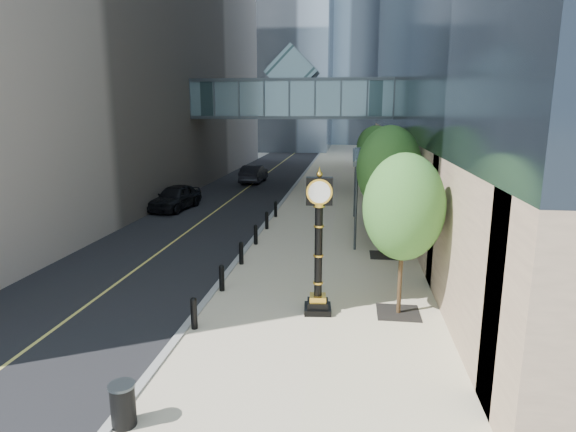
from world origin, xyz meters
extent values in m
plane|color=gray|center=(0.00, 0.00, 0.00)|extent=(320.00, 320.00, 0.00)
cube|color=black|center=(-7.00, 40.00, 0.01)|extent=(8.00, 180.00, 0.02)
cube|color=#C3B496|center=(1.00, 40.00, 0.03)|extent=(8.00, 180.00, 0.06)
cube|color=gray|center=(-3.00, 40.00, 0.04)|extent=(0.25, 180.00, 0.07)
cube|color=#A8BBD3|center=(-6.00, 120.00, 32.50)|extent=(22.00, 22.00, 65.00)
cube|color=slate|center=(-3.00, 28.00, 7.50)|extent=(17.00, 4.00, 3.00)
cube|color=#383F44|center=(-3.00, 28.00, 6.05)|extent=(17.00, 4.20, 0.25)
cube|color=#383F44|center=(-3.00, 28.00, 8.95)|extent=(17.00, 4.20, 0.25)
cube|color=slate|center=(-3.00, 28.00, 9.60)|extent=(4.24, 3.00, 4.24)
cube|color=#383F44|center=(3.50, 14.00, 4.20)|extent=(3.00, 8.00, 0.25)
cube|color=slate|center=(3.50, 14.00, 4.35)|extent=(2.80, 7.80, 0.06)
cylinder|color=#383F44|center=(2.20, 10.30, 2.10)|extent=(0.12, 0.12, 4.20)
cylinder|color=#383F44|center=(2.20, 17.70, 2.10)|extent=(0.12, 0.12, 4.20)
cylinder|color=black|center=(-2.70, 1.00, 0.51)|extent=(0.20, 0.20, 0.90)
cylinder|color=black|center=(-2.70, 4.20, 0.51)|extent=(0.20, 0.20, 0.90)
cylinder|color=black|center=(-2.70, 7.40, 0.51)|extent=(0.20, 0.20, 0.90)
cylinder|color=black|center=(-2.70, 10.60, 0.51)|extent=(0.20, 0.20, 0.90)
cylinder|color=black|center=(-2.70, 13.80, 0.51)|extent=(0.20, 0.20, 0.90)
cylinder|color=black|center=(-2.70, 17.00, 0.51)|extent=(0.20, 0.20, 0.90)
cube|color=black|center=(3.60, 3.00, 0.07)|extent=(1.40, 1.40, 0.02)
cylinder|color=#3D2E1A|center=(3.60, 3.00, 1.46)|extent=(0.14, 0.14, 2.80)
ellipsoid|color=#2A5C22|center=(3.60, 3.00, 3.63)|extent=(2.57, 2.57, 3.42)
cube|color=black|center=(3.60, 9.50, 0.07)|extent=(1.40, 1.40, 0.02)
cylinder|color=#3D2E1A|center=(3.60, 9.50, 1.63)|extent=(0.14, 0.14, 3.15)
ellipsoid|color=#2A5C22|center=(3.60, 9.50, 4.06)|extent=(2.88, 2.88, 3.84)
cube|color=black|center=(3.60, 16.00, 0.07)|extent=(1.40, 1.40, 0.02)
cylinder|color=#3D2E1A|center=(3.60, 16.00, 1.32)|extent=(0.14, 0.14, 2.51)
ellipsoid|color=#2A5C22|center=(3.60, 16.00, 3.26)|extent=(2.30, 2.30, 3.07)
cube|color=black|center=(3.60, 22.50, 0.07)|extent=(1.40, 1.40, 0.02)
cylinder|color=#3D2E1A|center=(3.60, 22.50, 1.53)|extent=(0.14, 0.14, 2.94)
ellipsoid|color=#2A5C22|center=(3.60, 22.50, 3.80)|extent=(2.69, 2.69, 3.59)
cube|color=black|center=(3.60, 29.00, 0.07)|extent=(1.40, 1.40, 0.02)
cylinder|color=#3D2E1A|center=(3.60, 29.00, 1.44)|extent=(0.14, 0.14, 2.77)
ellipsoid|color=#2A5C22|center=(3.60, 29.00, 3.58)|extent=(2.54, 2.54, 3.38)
cube|color=black|center=(0.95, 2.74, 0.16)|extent=(0.95, 0.95, 0.20)
cube|color=black|center=(0.95, 2.74, 0.35)|extent=(0.74, 0.74, 0.20)
cube|color=gold|center=(0.95, 2.74, 0.55)|extent=(0.58, 0.58, 0.20)
cylinder|color=black|center=(0.95, 2.74, 2.16)|extent=(0.25, 0.25, 3.03)
cube|color=black|center=(0.95, 2.74, 4.11)|extent=(0.85, 0.36, 0.88)
cylinder|color=white|center=(0.95, 2.91, 4.11)|extent=(0.68, 0.10, 0.68)
cylinder|color=white|center=(0.95, 2.57, 4.11)|extent=(0.68, 0.10, 0.68)
sphere|color=gold|center=(0.95, 2.74, 4.65)|extent=(0.20, 0.20, 0.20)
cylinder|color=black|center=(-2.70, -3.67, 0.51)|extent=(0.56, 0.56, 0.90)
imported|color=beige|center=(3.46, 10.83, 0.83)|extent=(0.60, 0.43, 1.54)
imported|color=black|center=(-9.82, 18.63, 0.86)|extent=(2.57, 5.11, 1.67)
imported|color=black|center=(-7.08, 31.72, 0.83)|extent=(1.88, 4.97, 1.62)
camera|label=1|loc=(1.92, -12.16, 6.59)|focal=30.00mm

